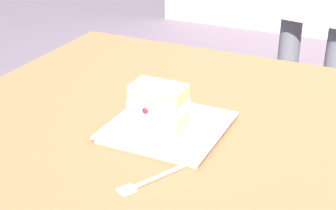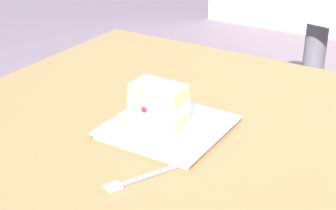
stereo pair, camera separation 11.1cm
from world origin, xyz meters
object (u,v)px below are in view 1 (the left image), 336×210
(patio_table, at_px, (228,173))
(cake_slice, at_px, (159,105))
(dessert_plate, at_px, (168,127))
(dessert_fork, at_px, (153,179))

(patio_table, relative_size, cake_slice, 11.51)
(patio_table, xyz_separation_m, dessert_plate, (0.13, 0.03, 0.10))
(cake_slice, relative_size, dessert_fork, 0.75)
(dessert_plate, height_order, dessert_fork, dessert_plate)
(patio_table, xyz_separation_m, dessert_fork, (0.08, 0.22, 0.10))
(patio_table, distance_m, cake_slice, 0.22)
(dessert_plate, bearing_deg, dessert_fork, 106.94)
(dessert_plate, distance_m, dessert_fork, 0.20)
(patio_table, height_order, cake_slice, cake_slice)
(dessert_fork, bearing_deg, dessert_plate, -73.06)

